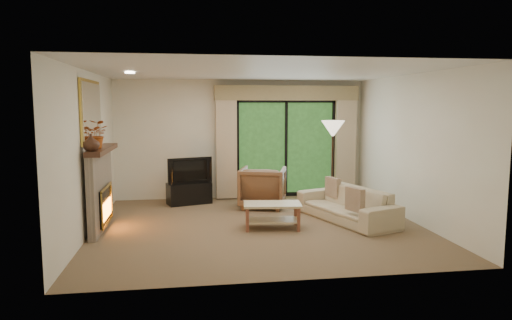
{
  "coord_description": "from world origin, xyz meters",
  "views": [
    {
      "loc": [
        -1.17,
        -7.54,
        2.05
      ],
      "look_at": [
        0.0,
        0.3,
        1.1
      ],
      "focal_mm": 32.0,
      "sensor_mm": 36.0,
      "label": 1
    }
  ],
  "objects": [
    {
      "name": "armchair",
      "position": [
        0.3,
        1.4,
        0.41
      ],
      "size": [
        1.1,
        1.12,
        0.82
      ],
      "primitive_type": "imported",
      "rotation": [
        0.0,
        0.0,
        2.85
      ],
      "color": "brown",
      "rests_on": "floor"
    },
    {
      "name": "tv",
      "position": [
        -1.17,
        1.95,
        0.72
      ],
      "size": [
        0.93,
        0.39,
        0.54
      ],
      "primitive_type": "imported",
      "rotation": [
        0.0,
        0.0,
        0.29
      ],
      "color": "black",
      "rests_on": "media_console"
    },
    {
      "name": "wall_right",
      "position": [
        2.75,
        0.0,
        1.3
      ],
      "size": [
        0.0,
        5.0,
        5.0
      ],
      "primitive_type": "plane",
      "rotation": [
        1.57,
        0.0,
        -1.57
      ],
      "color": "white",
      "rests_on": "ground"
    },
    {
      "name": "vase",
      "position": [
        -2.61,
        -0.45,
        1.5
      ],
      "size": [
        0.3,
        0.3,
        0.26
      ],
      "primitive_type": "imported",
      "rotation": [
        0.0,
        0.0,
        -0.22
      ],
      "color": "#3F2418",
      "rests_on": "fireplace"
    },
    {
      "name": "sofa",
      "position": [
        1.61,
        0.11,
        0.3
      ],
      "size": [
        1.42,
        2.18,
        0.59
      ],
      "primitive_type": "imported",
      "rotation": [
        0.0,
        0.0,
        -1.23
      ],
      "color": "tan",
      "rests_on": "floor"
    },
    {
      "name": "mirror",
      "position": [
        -2.71,
        0.2,
        1.95
      ],
      "size": [
        0.07,
        1.45,
        1.02
      ],
      "primitive_type": null,
      "color": "gold",
      "rests_on": "wall_left"
    },
    {
      "name": "wall_back",
      "position": [
        0.0,
        2.5,
        1.3
      ],
      "size": [
        5.0,
        0.0,
        5.0
      ],
      "primitive_type": "plane",
      "rotation": [
        1.57,
        0.0,
        0.0
      ],
      "color": "white",
      "rests_on": "ground"
    },
    {
      "name": "floor_lamp",
      "position": [
        1.71,
        1.28,
        0.87
      ],
      "size": [
        0.54,
        0.54,
        1.75
      ],
      "primitive_type": null,
      "rotation": [
        0.0,
        0.0,
        -0.16
      ],
      "color": "beige",
      "rests_on": "floor"
    },
    {
      "name": "coffee_table",
      "position": [
        0.2,
        -0.2,
        0.21
      ],
      "size": [
        1.0,
        0.63,
        0.43
      ],
      "primitive_type": null,
      "rotation": [
        0.0,
        0.0,
        -0.12
      ],
      "color": "tan",
      "rests_on": "floor"
    },
    {
      "name": "branches",
      "position": [
        -2.61,
        -0.03,
        1.6
      ],
      "size": [
        0.46,
        0.42,
        0.45
      ],
      "primitive_type": "imported",
      "rotation": [
        0.0,
        0.0,
        -0.17
      ],
      "color": "#A04616",
      "rests_on": "fireplace"
    },
    {
      "name": "media_console",
      "position": [
        -1.17,
        1.95,
        0.22
      ],
      "size": [
        0.97,
        0.64,
        0.44
      ],
      "primitive_type": "cube",
      "rotation": [
        0.0,
        0.0,
        0.29
      ],
      "color": "black",
      "rests_on": "floor"
    },
    {
      "name": "wall_left",
      "position": [
        -2.75,
        0.0,
        1.3
      ],
      "size": [
        0.0,
        5.0,
        5.0
      ],
      "primitive_type": "plane",
      "rotation": [
        1.57,
        0.0,
        1.57
      ],
      "color": "white",
      "rests_on": "ground"
    },
    {
      "name": "pillow_near",
      "position": [
        1.54,
        -0.47,
        0.51
      ],
      "size": [
        0.23,
        0.4,
        0.39
      ],
      "primitive_type": "cube",
      "rotation": [
        0.0,
        0.0,
        0.34
      ],
      "color": "#523422",
      "rests_on": "sofa"
    },
    {
      "name": "pillow_far",
      "position": [
        1.54,
        0.7,
        0.5
      ],
      "size": [
        0.22,
        0.38,
        0.37
      ],
      "primitive_type": "cube",
      "rotation": [
        0.0,
        0.0,
        0.34
      ],
      "color": "#523422",
      "rests_on": "sofa"
    },
    {
      "name": "ceiling",
      "position": [
        0.0,
        0.0,
        2.6
      ],
      "size": [
        5.5,
        5.5,
        0.0
      ],
      "primitive_type": "plane",
      "rotation": [
        3.14,
        0.0,
        0.0
      ],
      "color": "silver",
      "rests_on": "ground"
    },
    {
      "name": "fireplace",
      "position": [
        -2.63,
        0.2,
        0.69
      ],
      "size": [
        0.24,
        1.7,
        1.37
      ],
      "primitive_type": null,
      "color": "gray",
      "rests_on": "floor"
    },
    {
      "name": "wall_front",
      "position": [
        0.0,
        -2.5,
        1.3
      ],
      "size": [
        5.0,
        0.0,
        5.0
      ],
      "primitive_type": "plane",
      "rotation": [
        -1.57,
        0.0,
        0.0
      ],
      "color": "white",
      "rests_on": "ground"
    },
    {
      "name": "cornice",
      "position": [
        1.0,
        2.36,
        2.32
      ],
      "size": [
        3.2,
        0.24,
        0.32
      ],
      "primitive_type": "cube",
      "color": "#968359",
      "rests_on": "wall_back"
    },
    {
      "name": "curtain_left",
      "position": [
        -0.35,
        2.34,
        1.2
      ],
      "size": [
        0.45,
        0.18,
        2.35
      ],
      "primitive_type": "cube",
      "color": "#C4AD8B",
      "rests_on": "floor"
    },
    {
      "name": "floor",
      "position": [
        0.0,
        0.0,
        0.0
      ],
      "size": [
        5.5,
        5.5,
        0.0
      ],
      "primitive_type": "plane",
      "color": "brown",
      "rests_on": "ground"
    },
    {
      "name": "sliding_door",
      "position": [
        1.0,
        2.45,
        1.1
      ],
      "size": [
        2.26,
        0.1,
        2.16
      ],
      "primitive_type": null,
      "color": "black",
      "rests_on": "floor"
    },
    {
      "name": "curtain_right",
      "position": [
        2.35,
        2.34,
        1.2
      ],
      "size": [
        0.45,
        0.18,
        2.35
      ],
      "primitive_type": "cube",
      "color": "#C4AD8B",
      "rests_on": "floor"
    }
  ]
}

